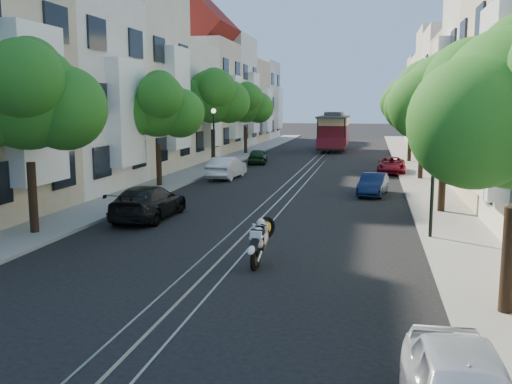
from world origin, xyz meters
The scene contains 25 objects.
ground centered at (0.00, 28.00, 0.00)m, with size 200.00×200.00×0.00m, color black.
sidewalk_east centered at (7.25, 28.00, 0.06)m, with size 2.50×80.00×0.12m, color gray.
sidewalk_west centered at (-7.25, 28.00, 0.06)m, with size 2.50×80.00×0.12m, color gray.
rail_left centered at (-0.55, 28.00, 0.01)m, with size 0.06×80.00×0.02m, color gray.
rail_slot centered at (0.00, 28.00, 0.01)m, with size 0.06×80.00×0.02m, color gray.
rail_right centered at (0.55, 28.00, 0.01)m, with size 0.06×80.00×0.02m, color gray.
lane_line centered at (0.00, 28.00, 0.00)m, with size 0.08×80.00×0.01m, color tan.
townhouses_east centered at (11.87, 27.91, 5.18)m, with size 7.75×72.00×12.00m.
townhouses_west centered at (-11.87, 27.91, 5.08)m, with size 7.75×72.00×11.76m.
tree_e_b centered at (7.26, 8.98, 4.73)m, with size 4.93×4.08×6.68m.
tree_e_c centered at (7.26, 19.98, 4.60)m, with size 4.84×3.99×6.52m.
tree_e_d centered at (7.26, 30.98, 4.87)m, with size 5.01×4.16×6.85m.
tree_w_a centered at (-7.14, 1.98, 4.73)m, with size 4.93×4.08×6.68m.
tree_w_b centered at (-7.14, 13.98, 4.40)m, with size 4.72×3.87×6.27m.
tree_w_c centered at (-7.14, 24.98, 5.07)m, with size 5.13×4.28×7.09m.
tree_w_d centered at (-7.14, 35.98, 4.60)m, with size 4.84×3.99×6.52m.
lamp_east centered at (6.30, 4.00, 2.85)m, with size 0.32×0.32×4.16m.
lamp_west centered at (-6.30, 22.00, 2.85)m, with size 0.32×0.32×4.16m.
sportbike_rider centered at (1.25, -0.11, 0.76)m, with size 0.54×1.80×1.35m.
cable_car centered at (0.50, 41.90, 2.07)m, with size 2.85×9.09×3.49m.
parked_car_e_mid centered at (4.40, 13.47, 0.55)m, with size 1.17×3.37×1.11m, color #0B1639.
parked_car_e_far centered at (5.60, 23.26, 0.54)m, with size 1.80×3.91×1.09m, color maroon.
parked_car_w_near centered at (-4.40, 5.55, 0.67)m, with size 1.89×4.64×1.35m, color black.
parked_car_w_mid centered at (-4.50, 18.46, 0.67)m, with size 1.43×4.09×1.35m, color silver.
parked_car_w_far centered at (-4.40, 27.77, 0.58)m, with size 1.36×3.38×1.15m, color black.
Camera 1 is at (4.29, -15.56, 4.51)m, focal length 40.00 mm.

